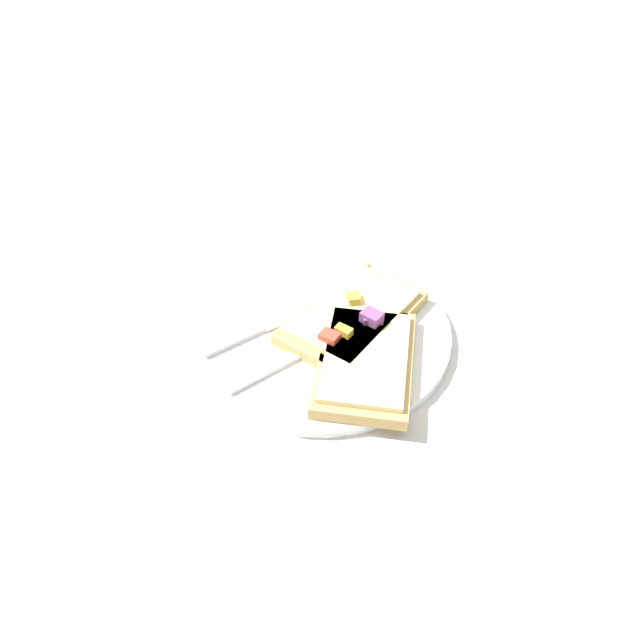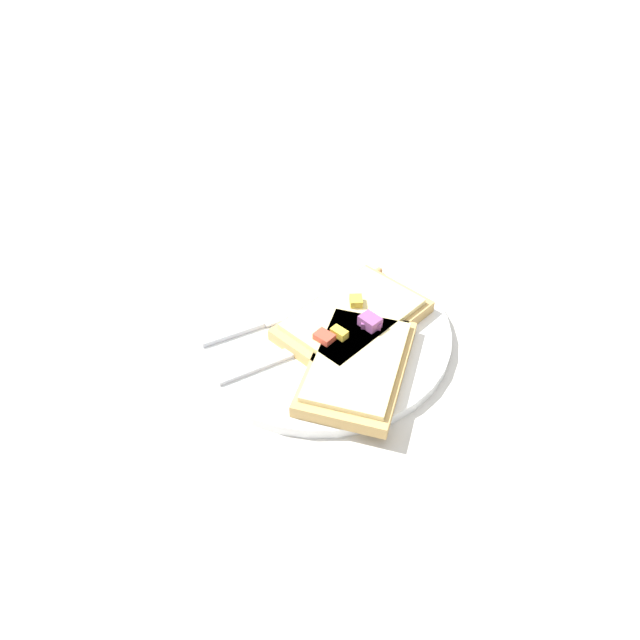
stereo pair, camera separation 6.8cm
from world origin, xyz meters
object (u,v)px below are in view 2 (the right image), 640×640
Objects in this scene: fork at (318,342)px; knife at (269,319)px; pizza_slice_corner at (359,364)px; pizza_slice_main at (353,319)px; plate at (320,331)px.

knife is at bearing 117.52° from fork.
knife is 0.12m from pizza_slice_corner.
pizza_slice_corner reaches higher than knife.
pizza_slice_main is at bearing -160.07° from pizza_slice_corner.
fork is 1.13× the size of pizza_slice_main.
pizza_slice_main is at bearing -25.61° from plate.
pizza_slice_corner is at bearing 46.93° from pizza_slice_main.
pizza_slice_corner is at bearing -72.31° from fork.
pizza_slice_corner reaches higher than plate.
fork is at bearing -122.71° from plate.
pizza_slice_corner is (-0.03, -0.06, 0.00)m from pizza_slice_main.
pizza_slice_main is 1.06× the size of pizza_slice_corner.
pizza_slice_main is (0.08, -0.05, 0.01)m from knife.
fork is 0.06m from pizza_slice_corner.
plate is 0.06m from knife.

